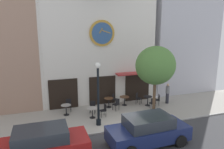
{
  "coord_description": "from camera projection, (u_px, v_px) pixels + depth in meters",
  "views": [
    {
      "loc": [
        -4.42,
        -10.94,
        5.93
      ],
      "look_at": [
        0.14,
        2.43,
        2.94
      ],
      "focal_mm": 33.77,
      "sensor_mm": 36.0,
      "label": 1
    }
  ],
  "objects": [
    {
      "name": "ground_plane",
      "position": [
        123.0,
        131.0,
        12.68
      ],
      "size": [
        26.75,
        9.88,
        0.13
      ],
      "color": "#9E998E"
    },
    {
      "name": "clock_building",
      "position": [
        97.0,
        28.0,
        17.37
      ],
      "size": [
        9.3,
        4.29,
        11.72
      ],
      "color": "silver",
      "rests_on": "ground_plane"
    },
    {
      "name": "neighbor_building_right",
      "position": [
        183.0,
        15.0,
        19.86
      ],
      "size": [
        6.55,
        3.06,
        14.64
      ],
      "color": "#B2B2BC",
      "rests_on": "ground_plane"
    },
    {
      "name": "street_lamp",
      "position": [
        98.0,
        94.0,
        13.02
      ],
      "size": [
        0.36,
        0.36,
        4.03
      ],
      "color": "black",
      "rests_on": "ground_plane"
    },
    {
      "name": "street_tree",
      "position": [
        156.0,
        66.0,
        13.67
      ],
      "size": [
        2.66,
        2.4,
        4.94
      ],
      "color": "brown",
      "rests_on": "ground_plane"
    },
    {
      "name": "cafe_table_center_right",
      "position": [
        66.0,
        108.0,
        14.89
      ],
      "size": [
        0.69,
        0.69,
        0.75
      ],
      "color": "black",
      "rests_on": "ground_plane"
    },
    {
      "name": "cafe_table_rightmost",
      "position": [
        92.0,
        111.0,
        14.41
      ],
      "size": [
        0.72,
        0.72,
        0.72
      ],
      "color": "black",
      "rests_on": "ground_plane"
    },
    {
      "name": "cafe_table_leftmost",
      "position": [
        109.0,
        101.0,
        16.37
      ],
      "size": [
        0.73,
        0.73,
        0.76
      ],
      "color": "black",
      "rests_on": "ground_plane"
    },
    {
      "name": "cafe_table_near_curb",
      "position": [
        124.0,
        99.0,
        16.84
      ],
      "size": [
        0.77,
        0.77,
        0.72
      ],
      "color": "black",
      "rests_on": "ground_plane"
    },
    {
      "name": "cafe_table_near_door",
      "position": [
        148.0,
        99.0,
        16.77
      ],
      "size": [
        0.69,
        0.69,
        0.76
      ],
      "color": "black",
      "rests_on": "ground_plane"
    },
    {
      "name": "cafe_chair_curbside",
      "position": [
        114.0,
        98.0,
        17.0
      ],
      "size": [
        0.56,
        0.56,
        0.9
      ],
      "color": "black",
      "rests_on": "ground_plane"
    },
    {
      "name": "cafe_chair_facing_street",
      "position": [
        138.0,
        97.0,
        17.19
      ],
      "size": [
        0.57,
        0.57,
        0.9
      ],
      "color": "black",
      "rests_on": "ground_plane"
    },
    {
      "name": "cafe_chair_under_awning",
      "position": [
        104.0,
        109.0,
        14.63
      ],
      "size": [
        0.42,
        0.42,
        0.9
      ],
      "color": "black",
      "rests_on": "ground_plane"
    },
    {
      "name": "cafe_chair_mid_row",
      "position": [
        117.0,
        104.0,
        15.74
      ],
      "size": [
        0.53,
        0.53,
        0.9
      ],
      "color": "black",
      "rests_on": "ground_plane"
    },
    {
      "name": "cafe_chair_outer",
      "position": [
        93.0,
        106.0,
        15.24
      ],
      "size": [
        0.52,
        0.52,
        0.9
      ],
      "color": "black",
      "rests_on": "ground_plane"
    },
    {
      "name": "cafe_chair_by_entrance",
      "position": [
        158.0,
        99.0,
        16.81
      ],
      "size": [
        0.51,
        0.51,
        0.9
      ],
      "color": "black",
      "rests_on": "ground_plane"
    },
    {
      "name": "cafe_chair_facing_wall",
      "position": [
        153.0,
        103.0,
        16.0
      ],
      "size": [
        0.45,
        0.45,
        0.9
      ],
      "color": "black",
      "rests_on": "ground_plane"
    },
    {
      "name": "cafe_chair_near_lamp",
      "position": [
        68.0,
        104.0,
        15.66
      ],
      "size": [
        0.47,
        0.47,
        0.9
      ],
      "color": "black",
      "rests_on": "ground_plane"
    },
    {
      "name": "pedestrian_grey",
      "position": [
        168.0,
        93.0,
        17.27
      ],
      "size": [
        0.41,
        0.41,
        1.67
      ],
      "color": "#2D2D38",
      "rests_on": "ground_plane"
    },
    {
      "name": "parked_car_red",
      "position": [
        42.0,
        145.0,
        9.69
      ],
      "size": [
        4.3,
        2.02,
        1.55
      ],
      "color": "maroon",
      "rests_on": "ground_plane"
    },
    {
      "name": "parked_car_navy",
      "position": [
        148.0,
        130.0,
        11.1
      ],
      "size": [
        4.35,
        2.12,
        1.55
      ],
      "color": "navy",
      "rests_on": "ground_plane"
    }
  ]
}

